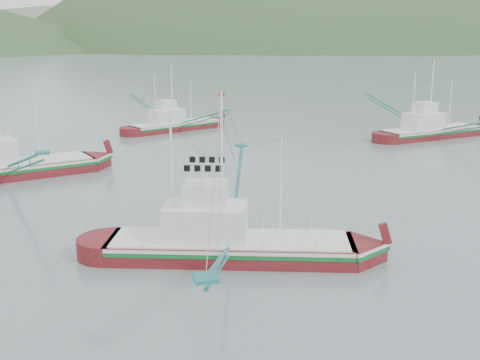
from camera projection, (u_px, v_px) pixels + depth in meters
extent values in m
plane|color=slate|center=(268.00, 267.00, 31.23)|extent=(1200.00, 1200.00, 0.00)
cube|color=#5C0D12|center=(231.00, 255.00, 32.35)|extent=(13.62, 7.26, 1.76)
cube|color=silver|center=(231.00, 242.00, 32.17)|extent=(13.39, 7.24, 0.19)
cube|color=#0E6629|center=(231.00, 246.00, 32.22)|extent=(13.39, 7.26, 0.19)
cube|color=silver|center=(231.00, 239.00, 32.13)|extent=(12.94, 6.89, 0.11)
cube|color=silver|center=(206.00, 222.00, 31.98)|extent=(5.02, 3.98, 1.93)
cube|color=silver|center=(205.00, 193.00, 31.60)|extent=(2.75, 2.52, 1.23)
cylinder|color=white|center=(222.00, 168.00, 31.21)|extent=(0.14, 0.14, 7.90)
cylinder|color=white|center=(172.00, 178.00, 31.49)|extent=(0.12, 0.12, 6.72)
cylinder|color=white|center=(281.00, 190.00, 31.34)|extent=(0.11, 0.11, 5.53)
cube|color=#5C0D12|center=(176.00, 129.00, 74.25)|extent=(12.08, 7.83, 1.58)
cube|color=silver|center=(175.00, 124.00, 74.08)|extent=(11.89, 7.79, 0.17)
cube|color=#0E6629|center=(175.00, 125.00, 74.13)|extent=(11.89, 7.80, 0.17)
cube|color=silver|center=(175.00, 122.00, 74.05)|extent=(11.47, 7.44, 0.09)
cube|color=silver|center=(167.00, 116.00, 73.12)|extent=(4.64, 3.95, 1.74)
cube|color=silver|center=(167.00, 105.00, 72.78)|extent=(2.59, 2.44, 1.11)
cylinder|color=white|center=(172.00, 94.00, 72.96)|extent=(0.13, 0.13, 7.11)
cylinder|color=white|center=(155.00, 100.00, 71.64)|extent=(0.11, 0.11, 6.04)
cylinder|color=white|center=(191.00, 101.00, 74.90)|extent=(0.09, 0.09, 4.97)
cube|color=#5C0D12|center=(5.00, 176.00, 50.06)|extent=(15.14, 8.26, 1.95)
cube|color=silver|center=(4.00, 166.00, 49.86)|extent=(14.88, 8.24, 0.21)
cube|color=#0E6629|center=(4.00, 169.00, 49.92)|extent=(14.89, 8.26, 0.21)
cube|color=silver|center=(4.00, 164.00, 49.81)|extent=(14.38, 7.84, 0.12)
cylinder|color=white|center=(37.00, 125.00, 50.60)|extent=(0.12, 0.12, 6.15)
cube|color=#5C0D12|center=(431.00, 136.00, 69.12)|extent=(13.39, 6.27, 1.73)
cube|color=silver|center=(432.00, 130.00, 68.94)|extent=(13.15, 6.28, 0.19)
cube|color=#0E6629|center=(431.00, 132.00, 69.00)|extent=(13.15, 6.30, 0.19)
cube|color=silver|center=(432.00, 128.00, 68.90)|extent=(12.72, 5.96, 0.10)
cube|color=silver|center=(424.00, 121.00, 68.11)|extent=(4.82, 3.66, 1.90)
cube|color=silver|center=(425.00, 107.00, 67.74)|extent=(2.61, 2.35, 1.21)
cylinder|color=white|center=(431.00, 95.00, 67.79)|extent=(0.14, 0.14, 7.76)
cylinder|color=white|center=(414.00, 101.00, 66.78)|extent=(0.12, 0.12, 6.60)
cylinder|color=white|center=(450.00, 104.00, 69.41)|extent=(0.10, 0.10, 5.44)
ellipsoid|color=#2F4D27|center=(397.00, 46.00, 492.98)|extent=(684.00, 432.00, 306.00)
ellipsoid|color=slate|center=(127.00, 44.00, 565.30)|extent=(960.00, 400.00, 240.00)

